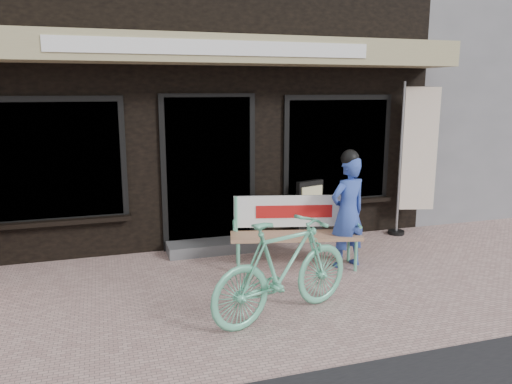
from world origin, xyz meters
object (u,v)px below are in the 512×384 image
object	(u,v)px
bicycle	(284,268)
nobori_cream	(416,158)
bench	(295,226)
menu_stand	(310,210)
person	(348,210)

from	to	relation	value
bicycle	nobori_cream	size ratio (longest dim) A/B	0.72
bench	nobori_cream	distance (m)	2.52
bench	menu_stand	world-z (taller)	menu_stand
nobori_cream	menu_stand	world-z (taller)	nobori_cream
menu_stand	person	bearing A→B (deg)	-106.30
person	menu_stand	size ratio (longest dim) A/B	1.65
person	bicycle	distance (m)	1.75
bicycle	menu_stand	size ratio (longest dim) A/B	1.85
bench	nobori_cream	size ratio (longest dim) A/B	0.72
person	bench	bearing A→B (deg)	146.56
bench	person	bearing A→B (deg)	-6.57
bench	bicycle	world-z (taller)	bicycle
bench	nobori_cream	xyz separation A→B (m)	(2.30, 0.77, 0.69)
bicycle	nobori_cream	world-z (taller)	nobori_cream
nobori_cream	bicycle	bearing A→B (deg)	-128.50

